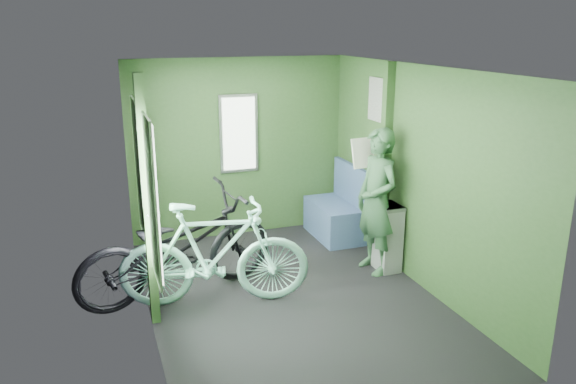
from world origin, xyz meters
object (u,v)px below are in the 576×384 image
Objects in this scene: passenger at (377,201)px; bicycle_mint at (217,306)px; bench_seat at (336,216)px; waste_box at (388,237)px; bicycle_black at (182,296)px.

bicycle_mint is at bearing -89.99° from passenger.
bench_seat reaches higher than bicycle_mint.
bench_seat reaches higher than waste_box.
bicycle_black is 0.44m from bicycle_mint.
waste_box is (2.02, 0.22, 0.39)m from bicycle_mint.
waste_box reaches higher than bicycle_black.
bicycle_black is at bearing -99.44° from passenger.
bench_seat is at bearing -42.22° from bicycle_mint.
bench_seat is (-0.11, 1.15, -0.10)m from waste_box.
bicycle_black is 2.46m from bench_seat.
bicycle_black is 2.18× the size of bench_seat.
bicycle_mint is 2.07m from waste_box.
waste_box is 1.16m from bench_seat.
bench_seat is at bearing 95.65° from waste_box.
passenger is at bearing 168.91° from waste_box.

